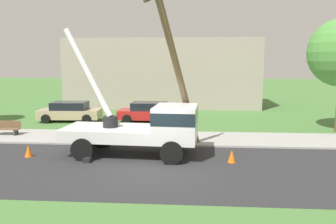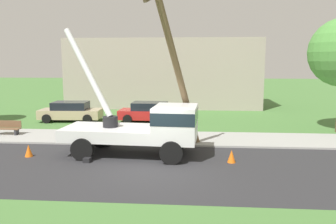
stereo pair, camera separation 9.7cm
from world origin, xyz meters
name	(u,v)px [view 1 (the left image)]	position (x,y,z in m)	size (l,w,h in m)	color
ground_plane	(172,119)	(0.00, 12.00, 0.00)	(120.00, 120.00, 0.00)	#477538
road_asphalt	(154,168)	(0.00, 0.00, 0.00)	(80.00, 7.04, 0.01)	#2B2B2D
sidewalk_strip	(164,138)	(0.00, 5.22, 0.05)	(80.00, 3.39, 0.10)	#9E9E99
utility_truck	(148,126)	(-0.49, 1.88, 1.41)	(6.75, 3.21, 5.98)	silver
leaning_utility_pole	(176,64)	(0.76, 2.65, 4.22)	(2.55, 3.79, 8.29)	brown
traffic_cone_ahead	(232,156)	(3.28, 1.01, 0.28)	(0.36, 0.36, 0.56)	orange
traffic_cone_behind	(29,151)	(-5.94, 1.22, 0.28)	(0.36, 0.36, 0.56)	orange
parked_sedan_tan	(70,112)	(-7.34, 10.39, 0.71)	(4.48, 2.15, 1.42)	tan
parked_sedan_red	(149,112)	(-1.54, 10.57, 0.71)	(4.46, 2.12, 1.42)	#B21E1E
park_bench	(6,128)	(-9.28, 5.28, 0.46)	(1.60, 0.45, 0.90)	brown
lowrise_building_backdrop	(163,73)	(-1.29, 19.53, 3.20)	(18.00, 6.00, 6.40)	#A5998C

